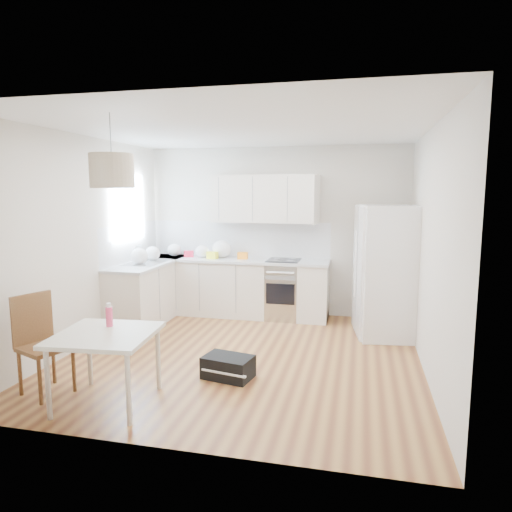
{
  "coord_description": "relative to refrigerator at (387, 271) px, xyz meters",
  "views": [
    {
      "loc": [
        1.37,
        -5.17,
        1.99
      ],
      "look_at": [
        0.08,
        0.4,
        1.18
      ],
      "focal_mm": 32.0,
      "sensor_mm": 36.0,
      "label": 1
    }
  ],
  "objects": [
    {
      "name": "drink_bottle",
      "position": [
        -2.72,
        -2.56,
        -0.1
      ],
      "size": [
        0.07,
        0.07,
        0.23
      ],
      "primitive_type": "cylinder",
      "rotation": [
        0.0,
        0.0,
        0.1
      ],
      "color": "#E64069",
      "rests_on": "dining_table"
    },
    {
      "name": "grocery_bag_b",
      "position": [
        -2.89,
        0.58,
        0.12
      ],
      "size": [
        0.23,
        0.19,
        0.2
      ],
      "primitive_type": "ellipsoid",
      "color": "white",
      "rests_on": "counter_back"
    },
    {
      "name": "dining_table",
      "position": [
        -2.65,
        -2.76,
        -0.29
      ],
      "size": [
        0.95,
        0.95,
        0.69
      ],
      "rotation": [
        0.0,
        0.0,
        0.09
      ],
      "color": "beige",
      "rests_on": "floor"
    },
    {
      "name": "backsplash_left",
      "position": [
        -3.82,
        -0.06,
        0.31
      ],
      "size": [
        0.01,
        1.8,
        0.58
      ],
      "primitive_type": "cube",
      "color": "white",
      "rests_on": "wall_left"
    },
    {
      "name": "backsplash_back",
      "position": [
        -2.33,
        0.84,
        0.31
      ],
      "size": [
        3.0,
        0.01,
        0.58
      ],
      "primitive_type": "cube",
      "color": "white",
      "rests_on": "wall_back"
    },
    {
      "name": "grocery_bag_c",
      "position": [
        -2.57,
        0.63,
        0.16
      ],
      "size": [
        0.31,
        0.27,
        0.28
      ],
      "primitive_type": "ellipsoid",
      "color": "white",
      "rests_on": "counter_back"
    },
    {
      "name": "wall_right",
      "position": [
        0.37,
        -1.26,
        0.45
      ],
      "size": [
        0.0,
        4.2,
        4.2
      ],
      "primitive_type": "plane",
      "rotation": [
        1.57,
        0.0,
        -1.57
      ],
      "color": "beige",
      "rests_on": "floor"
    },
    {
      "name": "grocery_bag_d",
      "position": [
        -3.55,
        0.12,
        0.12
      ],
      "size": [
        0.24,
        0.2,
        0.22
      ],
      "primitive_type": "ellipsoid",
      "color": "white",
      "rests_on": "counter_back"
    },
    {
      "name": "counter_back",
      "position": [
        -2.33,
        0.54,
        -0.0
      ],
      "size": [
        3.02,
        0.64,
        0.04
      ],
      "primitive_type": "cube",
      "color": "#B0B3B5",
      "rests_on": "cabinets_back"
    },
    {
      "name": "snack_yellow",
      "position": [
        -2.68,
        0.48,
        0.07
      ],
      "size": [
        0.18,
        0.13,
        0.11
      ],
      "primitive_type": "cube",
      "rotation": [
        0.0,
        0.0,
        -0.21
      ],
      "color": "yellow",
      "rests_on": "counter_back"
    },
    {
      "name": "gym_bag",
      "position": [
        -1.71,
        -1.93,
        -0.79
      ],
      "size": [
        0.57,
        0.43,
        0.24
      ],
      "primitive_type": "cube",
      "rotation": [
        0.0,
        0.0,
        -0.19
      ],
      "color": "black",
      "rests_on": "floor"
    },
    {
      "name": "grocery_bag_a",
      "position": [
        -3.39,
        0.61,
        0.12
      ],
      "size": [
        0.23,
        0.2,
        0.21
      ],
      "primitive_type": "ellipsoid",
      "color": "white",
      "rests_on": "counter_back"
    },
    {
      "name": "counter_left",
      "position": [
        -3.53,
        -0.06,
        -0.0
      ],
      "size": [
        0.64,
        1.82,
        0.04
      ],
      "primitive_type": "cube",
      "color": "#B0B3B5",
      "rests_on": "cabinets_left"
    },
    {
      "name": "snack_red",
      "position": [
        -3.12,
        0.58,
        0.07
      ],
      "size": [
        0.16,
        0.12,
        0.1
      ],
      "primitive_type": "cube",
      "rotation": [
        0.0,
        0.0,
        0.21
      ],
      "color": "red",
      "rests_on": "counter_back"
    },
    {
      "name": "grocery_bag_e",
      "position": [
        -3.57,
        -0.27,
        0.13
      ],
      "size": [
        0.26,
        0.22,
        0.24
      ],
      "primitive_type": "ellipsoid",
      "color": "white",
      "rests_on": "counter_left"
    },
    {
      "name": "wall_back",
      "position": [
        -1.73,
        0.84,
        0.45
      ],
      "size": [
        4.2,
        0.0,
        4.2
      ],
      "primitive_type": "plane",
      "rotation": [
        1.57,
        0.0,
        0.0
      ],
      "color": "beige",
      "rests_on": "floor"
    },
    {
      "name": "wall_left",
      "position": [
        -3.83,
        -1.26,
        0.45
      ],
      "size": [
        0.0,
        4.2,
        4.2
      ],
      "primitive_type": "plane",
      "rotation": [
        1.57,
        0.0,
        1.57
      ],
      "color": "beige",
      "rests_on": "floor"
    },
    {
      "name": "sink",
      "position": [
        -3.53,
        -0.11,
        0.01
      ],
      "size": [
        0.5,
        0.8,
        0.16
      ],
      "primitive_type": null,
      "color": "silver",
      "rests_on": "counter_left"
    },
    {
      "name": "refrigerator",
      "position": [
        0.0,
        0.0,
        0.0
      ],
      "size": [
        0.98,
        1.02,
        1.81
      ],
      "primitive_type": null,
      "rotation": [
        0.0,
        0.0,
        0.14
      ],
      "color": "white",
      "rests_on": "floor"
    },
    {
      "name": "cabinets_left",
      "position": [
        -3.53,
        -0.06,
        -0.46
      ],
      "size": [
        0.6,
        1.8,
        0.88
      ],
      "primitive_type": "cube",
      "color": "silver",
      "rests_on": "floor"
    },
    {
      "name": "range_oven",
      "position": [
        -1.53,
        0.54,
        -0.46
      ],
      "size": [
        0.5,
        0.61,
        0.88
      ],
      "primitive_type": null,
      "color": "silver",
      "rests_on": "floor"
    },
    {
      "name": "snack_orange",
      "position": [
        -2.2,
        0.55,
        0.07
      ],
      "size": [
        0.16,
        0.11,
        0.11
      ],
      "primitive_type": "cube",
      "rotation": [
        0.0,
        0.0,
        0.05
      ],
      "color": "orange",
      "rests_on": "counter_back"
    },
    {
      "name": "pendant_lamp",
      "position": [
        -2.61,
        -2.58,
        1.28
      ],
      "size": [
        0.44,
        0.44,
        0.31
      ],
      "primitive_type": "cylinder",
      "rotation": [
        0.0,
        0.0,
        0.1
      ],
      "color": "beige",
      "rests_on": "ceiling"
    },
    {
      "name": "upper_cabinets",
      "position": [
        -1.88,
        0.68,
        0.97
      ],
      "size": [
        1.7,
        0.32,
        0.75
      ],
      "primitive_type": "cube",
      "color": "silver",
      "rests_on": "wall_back"
    },
    {
      "name": "dining_chair",
      "position": [
        -3.35,
        -2.7,
        -0.41
      ],
      "size": [
        0.54,
        0.54,
        0.99
      ],
      "primitive_type": null,
      "rotation": [
        0.0,
        0.0,
        -0.38
      ],
      "color": "#4A2916",
      "rests_on": "floor"
    },
    {
      "name": "window_glassblock",
      "position": [
        -3.82,
        -0.11,
        0.85
      ],
      "size": [
        0.02,
        1.0,
        1.0
      ],
      "primitive_type": "cube",
      "color": "#BFE0F9",
      "rests_on": "wall_left"
    },
    {
      "name": "floor",
      "position": [
        -1.73,
        -1.26,
        -0.9
      ],
      "size": [
        4.2,
        4.2,
        0.0
      ],
      "primitive_type": "plane",
      "color": "brown",
      "rests_on": "ground"
    },
    {
      "name": "cabinets_back",
      "position": [
        -2.33,
        0.54,
        -0.46
      ],
      "size": [
        3.0,
        0.6,
        0.88
      ],
      "primitive_type": "cube",
      "color": "silver",
      "rests_on": "floor"
    },
    {
      "name": "ceiling",
      "position": [
        -1.73,
        -1.26,
        1.8
      ],
      "size": [
        4.2,
        4.2,
        0.0
      ],
      "primitive_type": "plane",
      "rotation": [
        3.14,
        0.0,
        0.0
      ],
      "color": "white",
      "rests_on": "wall_back"
    }
  ]
}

